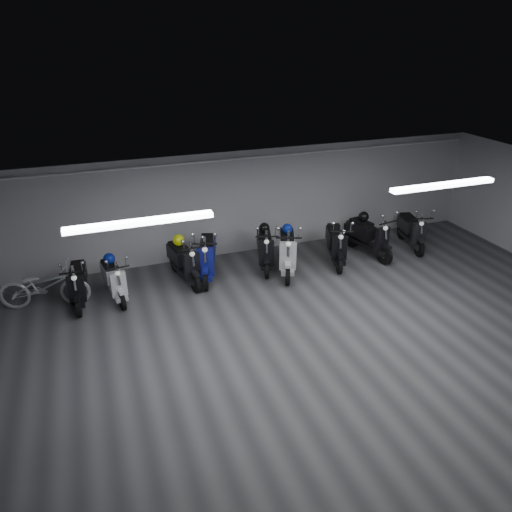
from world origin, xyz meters
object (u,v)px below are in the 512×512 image
object	(u,v)px
scooter_7	(337,238)
scooter_6	(287,245)
helmet_0	(364,217)
helmet_2	(287,229)
helmet_1	(109,259)
scooter_2	(113,274)
scooter_8	(369,231)
scooter_4	(207,250)
bicycle	(43,282)
helmet_4	(179,240)
scooter_3	(184,256)
scooter_5	(265,243)
helmet_3	(264,228)
scooter_9	(412,225)
scooter_0	(77,277)

from	to	relation	value
scooter_7	scooter_6	bearing A→B (deg)	-158.35
helmet_0	helmet_2	size ratio (longest dim) A/B	1.07
scooter_7	helmet_1	distance (m)	5.65
scooter_2	scooter_8	size ratio (longest dim) A/B	0.87
scooter_4	bicycle	size ratio (longest dim) A/B	1.03
scooter_4	helmet_2	xyz separation A→B (m)	(2.05, -0.14, 0.33)
helmet_2	scooter_6	bearing A→B (deg)	-111.54
bicycle	helmet_4	bearing A→B (deg)	-72.25
scooter_3	scooter_7	xyz separation A→B (m)	(3.94, -0.30, 0.00)
bicycle	helmet_0	distance (m)	8.06
scooter_5	scooter_8	distance (m)	2.89
scooter_8	helmet_3	xyz separation A→B (m)	(-2.80, 0.53, 0.27)
scooter_5	helmet_2	size ratio (longest dim) A/B	6.97
bicycle	helmet_3	xyz separation A→B (m)	(5.30, 0.43, 0.37)
scooter_4	helmet_0	size ratio (longest dim) A/B	6.96
bicycle	helmet_1	size ratio (longest dim) A/B	7.39
scooter_7	helmet_0	size ratio (longest dim) A/B	6.62
scooter_2	scooter_8	world-z (taller)	scooter_8
scooter_9	helmet_2	world-z (taller)	scooter_9
scooter_7	scooter_4	bearing A→B (deg)	-166.58
scooter_6	scooter_9	xyz separation A→B (m)	(3.86, 0.21, -0.08)
bicycle	helmet_4	distance (m)	3.12
scooter_5	scooter_7	size ratio (longest dim) A/B	0.98
bicycle	scooter_9	bearing A→B (deg)	-79.29
scooter_4	scooter_9	bearing A→B (deg)	16.07
scooter_9	helmet_4	world-z (taller)	scooter_9
helmet_0	helmet_1	bearing A→B (deg)	-179.21
scooter_4	scooter_5	size ratio (longest dim) A/B	1.07
scooter_4	helmet_1	xyz separation A→B (m)	(-2.27, -0.06, 0.17)
helmet_0	scooter_6	bearing A→B (deg)	-169.93
bicycle	helmet_2	bearing A→B (deg)	-78.97
scooter_0	helmet_4	bearing A→B (deg)	15.14
scooter_4	helmet_0	distance (m)	4.36
scooter_7	helmet_0	xyz separation A→B (m)	(0.99, 0.36, 0.33)
scooter_4	scooter_3	bearing A→B (deg)	-158.88
scooter_9	scooter_5	bearing A→B (deg)	-169.91
scooter_5	scooter_0	bearing A→B (deg)	-159.65
scooter_4	bicycle	xyz separation A→B (m)	(-3.70, -0.14, -0.11)
scooter_6	scooter_8	bearing A→B (deg)	25.36
scooter_4	scooter_8	xyz separation A→B (m)	(4.40, -0.23, -0.01)
scooter_3	scooter_5	size ratio (longest dim) A/B	1.02
scooter_3	scooter_8	xyz separation A→B (m)	(4.98, -0.20, 0.02)
scooter_3	scooter_4	size ratio (longest dim) A/B	0.95
scooter_7	scooter_3	bearing A→B (deg)	-165.28
scooter_2	helmet_3	world-z (taller)	scooter_2
helmet_1	helmet_3	world-z (taller)	helmet_3
scooter_2	scooter_9	world-z (taller)	scooter_9
scooter_7	helmet_0	distance (m)	1.10
helmet_3	helmet_4	bearing A→B (deg)	-178.21
scooter_0	scooter_5	xyz separation A→B (m)	(4.53, 0.29, 0.04)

